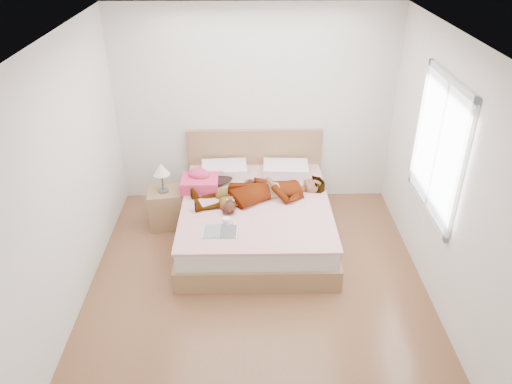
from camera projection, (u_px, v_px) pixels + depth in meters
ground at (257, 288)px, 5.33m from camera, size 4.00×4.00×0.00m
woman at (261, 188)px, 5.96m from camera, size 1.77×1.01×0.23m
hair at (216, 176)px, 6.38m from camera, size 0.58×0.65×0.08m
phone at (221, 169)px, 6.27m from camera, size 0.06×0.10×0.05m
room_shell at (438, 148)px, 4.87m from camera, size 4.00×4.00×4.00m
bed at (256, 215)px, 6.09m from camera, size 1.80×2.08×1.00m
towel at (199, 181)px, 6.15m from camera, size 0.45×0.39×0.24m
magazine at (220, 231)px, 5.35m from camera, size 0.40×0.27×0.02m
coffee_mug at (227, 222)px, 5.44m from camera, size 0.12×0.10×0.09m
plush_toy at (229, 207)px, 5.67m from camera, size 0.16×0.23×0.12m
nightstand at (165, 205)px, 6.25m from camera, size 0.46×0.42×0.88m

